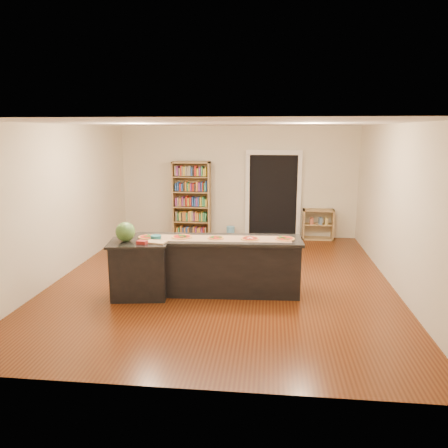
# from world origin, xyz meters

# --- Properties ---
(room) EXTENTS (6.00, 7.00, 2.80)m
(room) POSITION_xyz_m (0.00, 0.00, 1.40)
(room) COLOR beige
(room) RESTS_ON ground
(doorway) EXTENTS (1.40, 0.09, 2.21)m
(doorway) POSITION_xyz_m (0.90, 3.46, 1.20)
(doorway) COLOR black
(doorway) RESTS_ON room
(kitchen_island) EXTENTS (2.84, 0.77, 0.94)m
(kitchen_island) POSITION_xyz_m (-0.05, -0.63, 0.47)
(kitchen_island) COLOR black
(kitchen_island) RESTS_ON ground
(side_counter) EXTENTS (0.94, 0.69, 0.93)m
(side_counter) POSITION_xyz_m (-1.26, -0.99, 0.47)
(side_counter) COLOR black
(side_counter) RESTS_ON ground
(bookshelf) EXTENTS (0.96, 0.34, 1.92)m
(bookshelf) POSITION_xyz_m (-1.17, 3.28, 0.96)
(bookshelf) COLOR #A4834F
(bookshelf) RESTS_ON ground
(low_shelf) EXTENTS (0.76, 0.33, 0.76)m
(low_shelf) POSITION_xyz_m (2.04, 3.29, 0.38)
(low_shelf) COLOR #A4834F
(low_shelf) RESTS_ON ground
(waste_bin) EXTENTS (0.20, 0.20, 0.30)m
(waste_bin) POSITION_xyz_m (-0.15, 3.19, 0.15)
(waste_bin) COLOR #5EA8D3
(waste_bin) RESTS_ON ground
(kraft_paper) EXTENTS (2.48, 0.58, 0.00)m
(kraft_paper) POSITION_xyz_m (-0.05, -0.66, 0.94)
(kraft_paper) COLOR #92704B
(kraft_paper) RESTS_ON kitchen_island
(watermelon) EXTENTS (0.31, 0.31, 0.31)m
(watermelon) POSITION_xyz_m (-1.46, -0.98, 1.09)
(watermelon) COLOR #144214
(watermelon) RESTS_ON side_counter
(cutting_board) EXTENTS (0.35, 0.27, 0.02)m
(cutting_board) POSITION_xyz_m (-0.95, -1.01, 0.94)
(cutting_board) COLOR tan
(cutting_board) RESTS_ON side_counter
(package_red) EXTENTS (0.17, 0.14, 0.06)m
(package_red) POSITION_xyz_m (-1.15, -1.12, 0.96)
(package_red) COLOR maroon
(package_red) RESTS_ON side_counter
(package_teal) EXTENTS (0.17, 0.17, 0.07)m
(package_teal) POSITION_xyz_m (-1.02, -0.80, 0.97)
(package_teal) COLOR #195966
(package_teal) RESTS_ON side_counter
(pizza_a) EXTENTS (0.29, 0.29, 0.02)m
(pizza_a) POSITION_xyz_m (-1.18, -0.72, 0.95)
(pizza_a) COLOR tan
(pizza_a) RESTS_ON kitchen_island
(pizza_b) EXTENTS (0.32, 0.32, 0.02)m
(pizza_b) POSITION_xyz_m (-0.61, -0.65, 0.95)
(pizza_b) COLOR tan
(pizza_b) RESTS_ON kitchen_island
(pizza_c) EXTENTS (0.28, 0.28, 0.02)m
(pizza_c) POSITION_xyz_m (-0.05, -0.66, 0.95)
(pizza_c) COLOR tan
(pizza_c) RESTS_ON kitchen_island
(pizza_d) EXTENTS (0.29, 0.29, 0.02)m
(pizza_d) POSITION_xyz_m (0.52, -0.65, 0.95)
(pizza_d) COLOR tan
(pizza_d) RESTS_ON kitchen_island
(pizza_e) EXTENTS (0.33, 0.33, 0.02)m
(pizza_e) POSITION_xyz_m (1.08, -0.59, 0.95)
(pizza_e) COLOR tan
(pizza_e) RESTS_ON kitchen_island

